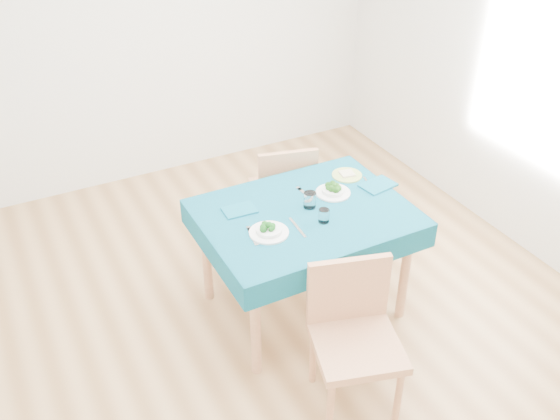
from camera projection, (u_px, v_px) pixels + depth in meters
name	position (u px, v px, depth m)	size (l,w,h in m)	color
room_shell	(280.00, 133.00, 3.35)	(4.02, 4.52, 2.73)	olive
table	(304.00, 261.00, 3.98)	(1.25, 0.95, 0.76)	#08495F
chair_near	(359.00, 327.00, 3.22)	(0.45, 0.50, 1.13)	tan
chair_far	(282.00, 179.00, 4.56)	(0.42, 0.46, 1.05)	tan
bowl_near	(269.00, 228.00, 3.57)	(0.23, 0.23, 0.07)	white
bowl_far	(333.00, 189.00, 3.93)	(0.22, 0.22, 0.07)	white
fork_near	(253.00, 237.00, 3.56)	(0.02, 0.18, 0.00)	silver
knife_near	(297.00, 227.00, 3.63)	(0.02, 0.22, 0.00)	silver
fork_far	(306.00, 195.00, 3.94)	(0.02, 0.18, 0.00)	silver
knife_far	(369.00, 184.00, 4.04)	(0.01, 0.20, 0.00)	silver
napkin_near	(239.00, 210.00, 3.78)	(0.20, 0.14, 0.01)	#0C5269
napkin_far	(378.00, 185.00, 4.02)	(0.22, 0.16, 0.01)	#0C5269
tumbler_center	(310.00, 200.00, 3.79)	(0.08, 0.08, 0.10)	white
tumbler_side	(324.00, 216.00, 3.66)	(0.07, 0.07, 0.08)	white
side_plate	(347.00, 175.00, 4.13)	(0.20, 0.20, 0.01)	#A9C15E
bread_slice	(347.00, 174.00, 4.13)	(0.09, 0.09, 0.01)	beige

